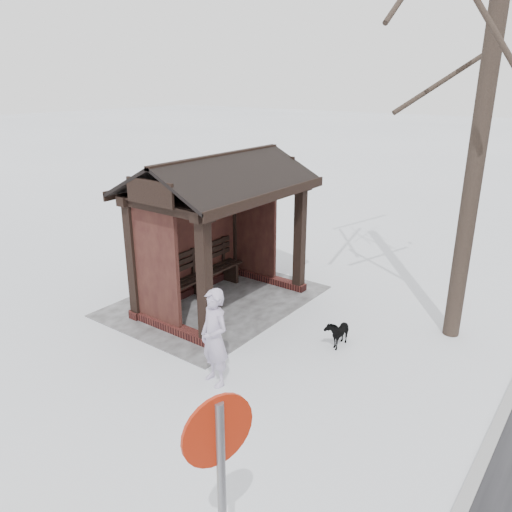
% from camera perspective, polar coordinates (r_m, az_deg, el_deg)
% --- Properties ---
extents(ground, '(120.00, 120.00, 0.00)m').
position_cam_1_polar(ground, '(10.47, -3.77, -5.42)').
color(ground, silver).
rests_on(ground, ground).
extents(kerb, '(120.00, 0.15, 0.06)m').
position_cam_1_polar(kerb, '(8.45, 27.04, -14.27)').
color(kerb, gray).
rests_on(kerb, ground).
extents(trampled_patch, '(4.20, 3.20, 0.02)m').
position_cam_1_polar(trampled_patch, '(10.58, -4.60, -5.10)').
color(trampled_patch, gray).
rests_on(trampled_patch, ground).
extents(bus_shelter, '(3.60, 2.40, 3.09)m').
position_cam_1_polar(bus_shelter, '(9.85, -4.76, 6.31)').
color(bus_shelter, '#381614').
rests_on(bus_shelter, ground).
extents(pedestrian, '(0.50, 0.64, 1.55)m').
position_cam_1_polar(pedestrian, '(7.56, -4.77, -9.29)').
color(pedestrian, '#AEA2BE').
rests_on(pedestrian, ground).
extents(dog, '(0.61, 0.30, 0.51)m').
position_cam_1_polar(dog, '(8.92, 9.31, -8.52)').
color(dog, black).
rests_on(dog, ground).
extents(road_sign, '(0.57, 0.21, 2.32)m').
position_cam_1_polar(road_sign, '(4.05, -4.21, -23.14)').
color(road_sign, slate).
rests_on(road_sign, ground).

